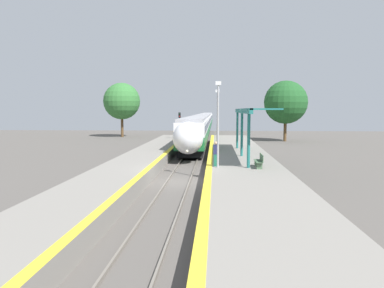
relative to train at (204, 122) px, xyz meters
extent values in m
plane|color=#56514C|center=(0.00, -52.23, -2.17)|extent=(120.00, 120.00, 0.00)
cube|color=slate|center=(-0.72, -52.23, -2.09)|extent=(0.08, 90.00, 0.15)
cube|color=slate|center=(0.72, -52.23, -2.09)|extent=(0.08, 90.00, 0.15)
cube|color=black|center=(0.00, -32.10, -1.58)|extent=(2.42, 19.75, 0.74)
cube|color=#196633|center=(0.00, -32.10, -0.76)|extent=(2.75, 21.47, 0.89)
cube|color=#196633|center=(0.00, -32.10, -0.17)|extent=(2.76, 21.47, 0.30)
cube|color=silver|center=(0.00, -32.10, 0.65)|extent=(2.75, 21.47, 1.34)
cube|color=black|center=(0.00, -32.10, 0.59)|extent=(2.78, 19.75, 0.74)
cube|color=#9E9EA3|center=(0.00, -32.10, 1.48)|extent=(2.47, 21.47, 0.30)
cylinder|color=black|center=(-0.72, -39.86, -1.69)|extent=(0.12, 0.96, 0.96)
cylinder|color=black|center=(0.72, -39.86, -1.69)|extent=(0.12, 0.96, 0.96)
cylinder|color=black|center=(-0.72, -37.66, -1.69)|extent=(0.12, 0.96, 0.96)
cylinder|color=black|center=(0.72, -37.66, -1.69)|extent=(0.12, 0.96, 0.96)
cylinder|color=black|center=(-0.72, -26.55, -1.69)|extent=(0.12, 0.96, 0.96)
cylinder|color=black|center=(0.72, -26.55, -1.69)|extent=(0.12, 0.96, 0.96)
cylinder|color=black|center=(-0.72, -24.35, -1.69)|extent=(0.12, 0.96, 0.96)
cylinder|color=black|center=(0.72, -24.35, -1.69)|extent=(0.12, 0.96, 0.96)
ellipsoid|color=silver|center=(0.00, -43.90, 0.06)|extent=(2.64, 3.19, 2.79)
ellipsoid|color=black|center=(0.00, -44.30, 0.52)|extent=(1.92, 1.86, 1.42)
sphere|color=#F9F4CC|center=(0.00, -45.10, -0.96)|extent=(0.24, 0.24, 0.24)
cube|color=black|center=(0.00, -9.84, -1.58)|extent=(2.42, 19.75, 0.74)
cube|color=#196633|center=(0.00, -9.84, -0.76)|extent=(2.75, 21.47, 0.89)
cube|color=#196633|center=(0.00, -9.84, -0.17)|extent=(2.76, 21.47, 0.30)
cube|color=silver|center=(0.00, -9.84, 0.65)|extent=(2.75, 21.47, 1.34)
cube|color=black|center=(0.00, -9.84, 0.59)|extent=(2.78, 19.75, 0.74)
cube|color=#9E9EA3|center=(0.00, -9.84, 1.48)|extent=(2.47, 21.47, 0.30)
cylinder|color=black|center=(-0.72, -17.59, -1.69)|extent=(0.12, 0.96, 0.96)
cylinder|color=black|center=(0.72, -17.59, -1.69)|extent=(0.12, 0.96, 0.96)
cylinder|color=black|center=(-0.72, -15.39, -1.69)|extent=(0.12, 0.96, 0.96)
cylinder|color=black|center=(0.72, -15.39, -1.69)|extent=(0.12, 0.96, 0.96)
cylinder|color=black|center=(-0.72, -4.28, -1.69)|extent=(0.12, 0.96, 0.96)
cylinder|color=black|center=(0.72, -4.28, -1.69)|extent=(0.12, 0.96, 0.96)
cylinder|color=black|center=(-0.72, -2.08, -1.69)|extent=(0.12, 0.96, 0.96)
cylinder|color=black|center=(0.72, -2.08, -1.69)|extent=(0.12, 0.96, 0.96)
cube|color=black|center=(0.00, 12.43, -1.58)|extent=(2.42, 19.75, 0.74)
cube|color=#196633|center=(0.00, 12.43, -0.76)|extent=(2.75, 21.47, 0.89)
cube|color=#196633|center=(0.00, 12.43, -0.17)|extent=(2.76, 21.47, 0.30)
cube|color=silver|center=(0.00, 12.43, 0.65)|extent=(2.75, 21.47, 1.34)
cube|color=black|center=(0.00, 12.43, 0.59)|extent=(2.78, 19.75, 0.74)
cube|color=#9E9EA3|center=(0.00, 12.43, 1.48)|extent=(2.47, 21.47, 0.30)
cylinder|color=black|center=(-0.72, 4.68, -1.69)|extent=(0.12, 0.96, 0.96)
cylinder|color=black|center=(0.72, 4.68, -1.69)|extent=(0.12, 0.96, 0.96)
cylinder|color=black|center=(-0.72, 6.88, -1.69)|extent=(0.12, 0.96, 0.96)
cylinder|color=black|center=(0.72, 6.88, -1.69)|extent=(0.12, 0.96, 0.96)
cylinder|color=black|center=(-0.72, 17.98, -1.69)|extent=(0.12, 0.96, 0.96)
cylinder|color=black|center=(0.72, 17.98, -1.69)|extent=(0.12, 0.96, 0.96)
cylinder|color=black|center=(-0.72, 20.18, -1.69)|extent=(0.12, 0.96, 0.96)
cylinder|color=black|center=(0.72, 20.18, -1.69)|extent=(0.12, 0.96, 0.96)
cube|color=black|center=(0.00, 34.70, -1.58)|extent=(2.42, 19.75, 0.74)
cube|color=#196633|center=(0.00, 34.70, -0.76)|extent=(2.75, 21.47, 0.89)
cube|color=#196633|center=(0.00, 34.70, -0.17)|extent=(2.76, 21.47, 0.30)
cube|color=silver|center=(0.00, 34.70, 0.65)|extent=(2.75, 21.47, 1.34)
cube|color=black|center=(0.00, 34.70, 0.59)|extent=(2.78, 19.75, 0.74)
cube|color=#9E9EA3|center=(0.00, 34.70, 1.48)|extent=(2.47, 21.47, 0.30)
cylinder|color=black|center=(-0.72, 26.94, -1.69)|extent=(0.12, 0.96, 0.96)
cylinder|color=black|center=(0.72, 26.94, -1.69)|extent=(0.12, 0.96, 0.96)
cylinder|color=black|center=(-0.72, 29.14, -1.69)|extent=(0.12, 0.96, 0.96)
cylinder|color=black|center=(0.72, 29.14, -1.69)|extent=(0.12, 0.96, 0.96)
cylinder|color=black|center=(-0.72, 40.25, -1.69)|extent=(0.12, 0.96, 0.96)
cylinder|color=black|center=(0.72, 40.25, -1.69)|extent=(0.12, 0.96, 0.96)
cylinder|color=black|center=(-0.72, 42.45, -1.69)|extent=(0.12, 0.96, 0.96)
cylinder|color=black|center=(0.72, 42.45, -1.69)|extent=(0.12, 0.96, 0.96)
cube|color=gray|center=(4.31, -52.23, -1.72)|extent=(5.13, 64.00, 0.89)
cube|color=yellow|center=(1.95, -52.23, -1.27)|extent=(0.40, 64.00, 0.01)
cube|color=gray|center=(-3.62, -52.23, -1.72)|extent=(3.74, 64.00, 0.89)
cube|color=yellow|center=(-1.95, -52.23, -1.27)|extent=(0.40, 64.00, 0.01)
cube|color=#4C6B4C|center=(5.13, -52.30, -1.06)|extent=(0.36, 0.06, 0.42)
cube|color=#4C6B4C|center=(5.13, -51.01, -1.06)|extent=(0.36, 0.06, 0.42)
cube|color=#4C6B4C|center=(5.13, -51.66, -0.84)|extent=(0.44, 1.71, 0.03)
cube|color=#4C6B4C|center=(5.33, -51.66, -0.60)|extent=(0.04, 1.71, 0.44)
cube|color=#1E604C|center=(2.38, -51.19, -0.87)|extent=(0.28, 0.20, 0.80)
cube|color=navy|center=(2.38, -51.19, -0.15)|extent=(0.36, 0.22, 0.63)
sphere|color=tan|center=(2.38, -51.19, 0.27)|extent=(0.22, 0.22, 0.22)
cylinder|color=#59595E|center=(-2.35, -27.02, -0.37)|extent=(0.14, 0.14, 3.60)
cube|color=black|center=(-2.35, -27.02, 1.78)|extent=(0.28, 0.20, 0.70)
sphere|color=black|center=(-2.35, -27.13, 1.95)|extent=(0.14, 0.14, 0.14)
sphere|color=red|center=(-2.35, -27.13, 1.61)|extent=(0.14, 0.14, 0.14)
cylinder|color=#9E9EA3|center=(2.51, -51.70, 1.38)|extent=(0.12, 0.12, 5.31)
cube|color=silver|center=(2.51, -51.70, 4.16)|extent=(0.36, 0.20, 0.24)
cylinder|color=#9E9EA3|center=(2.51, -41.81, 1.38)|extent=(0.12, 0.12, 5.31)
cube|color=silver|center=(2.51, -41.81, 4.16)|extent=(0.36, 0.20, 0.24)
cylinder|color=#1E6B66|center=(4.48, -51.73, 0.51)|extent=(0.20, 0.20, 3.56)
cylinder|color=#1E6B66|center=(4.48, -45.47, 0.51)|extent=(0.20, 0.20, 3.56)
cylinder|color=#1E6B66|center=(4.48, -39.20, 0.51)|extent=(0.20, 0.20, 3.56)
cube|color=#1E6B66|center=(4.48, -45.47, 2.39)|extent=(0.24, 15.53, 0.36)
cube|color=#1E6B66|center=(5.38, -45.47, 2.51)|extent=(2.00, 15.53, 0.10)
cylinder|color=brown|center=(-13.64, -12.52, -0.35)|extent=(0.44, 0.44, 3.64)
sphere|color=#337033|center=(-13.64, -12.52, 3.96)|extent=(6.23, 6.23, 6.23)
cylinder|color=brown|center=(12.64, -19.90, -0.56)|extent=(0.44, 0.44, 3.22)
sphere|color=#1E5123|center=(12.64, -19.90, 3.59)|extent=(6.34, 6.34, 6.34)
camera|label=1|loc=(2.34, -75.84, 2.45)|focal=35.00mm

